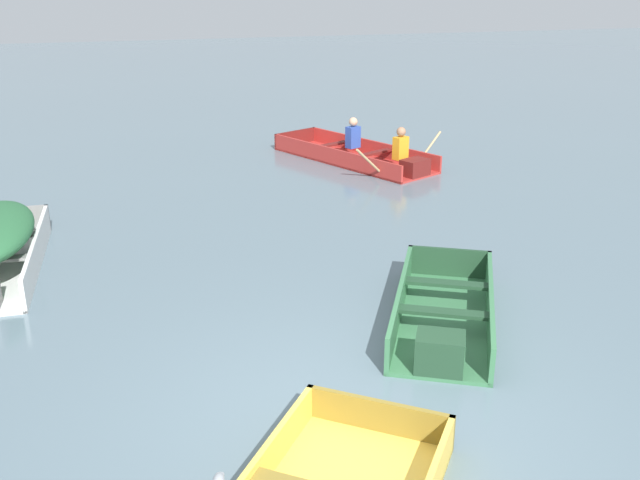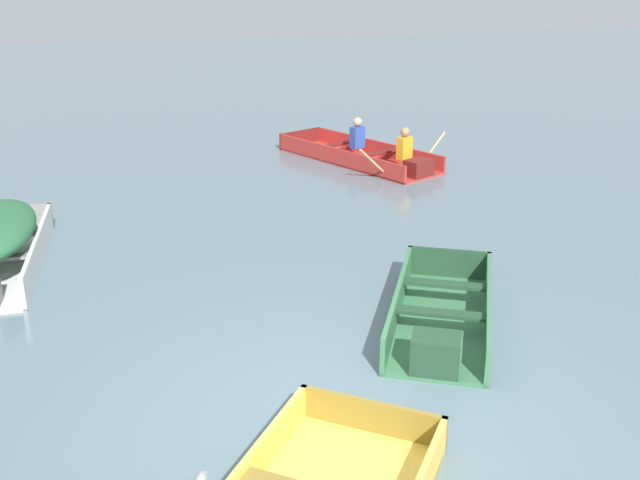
% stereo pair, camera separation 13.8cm
% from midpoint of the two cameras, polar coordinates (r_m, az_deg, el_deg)
% --- Properties ---
extents(ground_plane, '(80.00, 80.00, 0.00)m').
position_cam_midpoint_polar(ground_plane, '(6.37, 2.33, -14.51)').
color(ground_plane, slate).
extents(skiff_green_near_moored, '(2.15, 2.74, 0.41)m').
position_cam_midpoint_polar(skiff_green_near_moored, '(7.95, 9.37, -5.99)').
color(skiff_green_near_moored, '#387047').
rests_on(skiff_green_near_moored, ground).
extents(rowboat_red_with_crew, '(2.96, 3.92, 0.91)m').
position_cam_midpoint_polar(rowboat_red_with_crew, '(14.79, 2.98, 6.82)').
color(rowboat_red_with_crew, '#AD2D28').
rests_on(rowboat_red_with_crew, ground).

